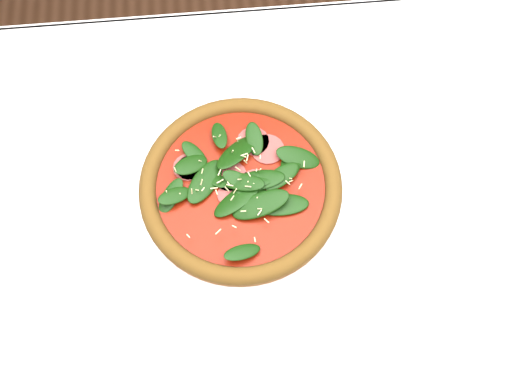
{
  "coord_description": "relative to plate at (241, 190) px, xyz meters",
  "views": [
    {
      "loc": [
        -0.05,
        -0.29,
        1.54
      ],
      "look_at": [
        -0.02,
        0.04,
        0.77
      ],
      "focal_mm": 40.0,
      "sensor_mm": 36.0,
      "label": 1
    }
  ],
  "objects": [
    {
      "name": "ground",
      "position": [
        0.04,
        -0.05,
        -0.76
      ],
      "size": [
        6.0,
        6.0,
        0.0
      ],
      "primitive_type": "plane",
      "color": "brown",
      "rests_on": "ground"
    },
    {
      "name": "pizza",
      "position": [
        0.0,
        -0.0,
        0.02
      ],
      "size": [
        0.32,
        0.32,
        0.04
      ],
      "rotation": [
        0.0,
        0.0,
        0.06
      ],
      "color": "#945523",
      "rests_on": "plate"
    },
    {
      "name": "plate",
      "position": [
        0.0,
        0.0,
        0.0
      ],
      "size": [
        0.35,
        0.35,
        0.01
      ],
      "color": "white",
      "rests_on": "dining_table"
    },
    {
      "name": "saucer_far",
      "position": [
        0.41,
        0.15,
        -0.0
      ],
      "size": [
        0.14,
        0.14,
        0.01
      ],
      "color": "white",
      "rests_on": "dining_table"
    },
    {
      "name": "dining_table",
      "position": [
        0.04,
        -0.05,
        -0.11
      ],
      "size": [
        1.21,
        0.81,
        0.75
      ],
      "color": "white",
      "rests_on": "ground"
    }
  ]
}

